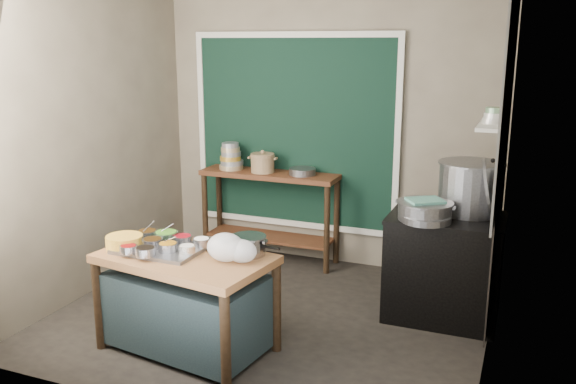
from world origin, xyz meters
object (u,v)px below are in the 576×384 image
at_px(prep_table, 187,303).
at_px(back_counter, 270,216).
at_px(saucepan, 249,245).
at_px(stock_pot, 470,188).
at_px(ceramic_crock, 263,164).
at_px(utensil_cup, 234,166).
at_px(steamer, 425,211).
at_px(stove_block, 444,268).
at_px(yellow_basin, 124,242).
at_px(condiment_tray, 161,249).

distance_m(prep_table, back_counter, 2.04).
xyz_separation_m(saucepan, stock_pot, (1.41, 1.28, 0.27)).
bearing_deg(prep_table, ceramic_crock, 106.27).
distance_m(saucepan, utensil_cup, 2.12).
distance_m(back_counter, steamer, 2.02).
bearing_deg(stove_block, ceramic_crock, 160.28).
xyz_separation_m(ceramic_crock, stock_pot, (2.11, -0.54, 0.06)).
xyz_separation_m(prep_table, stock_pot, (1.84, 1.46, 0.72)).
relative_size(stove_block, steamer, 1.98).
relative_size(saucepan, utensil_cup, 1.93).
distance_m(back_counter, yellow_basin, 2.12).
distance_m(ceramic_crock, stock_pot, 2.18).
bearing_deg(utensil_cup, stock_pot, -12.73).
bearing_deg(yellow_basin, condiment_tray, 15.64).
distance_m(stove_block, stock_pot, 0.71).
relative_size(yellow_basin, ceramic_crock, 1.05).
bearing_deg(ceramic_crock, yellow_basin, -95.90).
bearing_deg(yellow_basin, prep_table, 5.95).
xyz_separation_m(yellow_basin, stock_pot, (2.33, 1.52, 0.29)).
bearing_deg(steamer, prep_table, -143.70).
relative_size(yellow_basin, utensil_cup, 2.00).
bearing_deg(stock_pot, steamer, -132.11).
bearing_deg(ceramic_crock, steamer, -25.90).
xyz_separation_m(stove_block, utensil_cup, (-2.31, 0.72, 0.57)).
distance_m(utensil_cup, ceramic_crock, 0.35).
relative_size(stove_block, ceramic_crock, 3.45).
xyz_separation_m(stove_block, ceramic_crock, (-1.96, 0.70, 0.61)).
bearing_deg(condiment_tray, prep_table, -6.21).
distance_m(stove_block, yellow_basin, 2.59).
bearing_deg(stove_block, saucepan, -138.55).
bearing_deg(ceramic_crock, utensil_cup, 177.41).
relative_size(saucepan, ceramic_crock, 1.01).
bearing_deg(steamer, saucepan, -139.63).
bearing_deg(back_counter, yellow_basin, -97.58).
height_order(prep_table, utensil_cup, utensil_cup).
bearing_deg(back_counter, stove_block, -21.02).
xyz_separation_m(stock_pot, steamer, (-0.31, -0.34, -0.14)).
bearing_deg(stock_pot, condiment_tray, -145.03).
xyz_separation_m(stove_block, steamer, (-0.16, -0.17, 0.53)).
bearing_deg(stove_block, utensil_cup, 162.67).
bearing_deg(condiment_tray, saucepan, 14.07).
relative_size(prep_table, steamer, 2.75).
relative_size(stove_block, yellow_basin, 3.29).
bearing_deg(utensil_cup, prep_table, -72.97).
height_order(stock_pot, steamer, stock_pot).
distance_m(condiment_tray, stock_pot, 2.53).
xyz_separation_m(prep_table, yellow_basin, (-0.49, -0.05, 0.43)).
height_order(back_counter, condiment_tray, back_counter).
bearing_deg(steamer, yellow_basin, -149.79).
bearing_deg(steamer, stove_block, 48.16).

